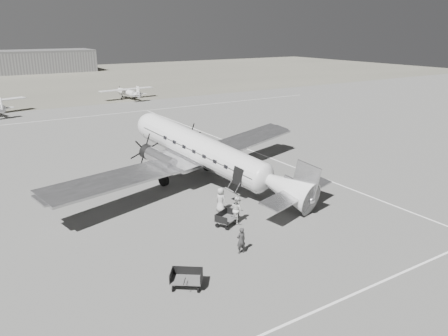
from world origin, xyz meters
TOP-DOWN VIEW (x-y plane):
  - ground at (0.00, 0.00)m, footprint 260.00×260.00m
  - taxi_line_near at (0.00, -14.00)m, footprint 60.00×0.15m
  - taxi_line_right at (12.00, 0.00)m, footprint 0.15×80.00m
  - taxi_line_horizon at (0.00, 40.00)m, footprint 90.00×0.15m
  - grass_infield at (0.00, 95.00)m, footprint 260.00×90.00m
  - hangar_main at (5.00, 120.00)m, footprint 42.00×14.00m
  - dc3_airliner at (2.48, 3.23)m, footprint 32.51×27.01m
  - light_plane_right at (13.67, 52.91)m, footprint 11.60×9.83m
  - baggage_cart_near at (-0.46, -3.83)m, footprint 2.03×1.80m
  - baggage_cart_far at (-6.23, -9.01)m, footprint 2.07×1.96m
  - ground_crew at (-1.82, -7.49)m, footprint 0.61×0.42m
  - ramp_agent at (0.39, -3.79)m, footprint 0.83×1.00m
  - passenger at (0.41, -1.61)m, footprint 0.83×1.02m

SIDE VIEW (x-z plane):
  - ground at x=0.00m, z-range 0.00..0.00m
  - grass_infield at x=0.00m, z-range 0.00..0.01m
  - taxi_line_near at x=0.00m, z-range 0.00..0.01m
  - taxi_line_right at x=12.00m, z-range 0.00..0.01m
  - taxi_line_horizon at x=0.00m, z-range 0.00..0.01m
  - baggage_cart_near at x=-0.46m, z-range 0.00..0.95m
  - baggage_cart_far at x=-6.23m, z-range 0.00..0.95m
  - ground_crew at x=-1.82m, z-range 0.00..1.63m
  - passenger at x=0.41m, z-range 0.00..1.81m
  - ramp_agent at x=0.39m, z-range 0.00..1.89m
  - light_plane_right at x=13.67m, z-range 0.00..2.22m
  - dc3_airliner at x=2.48m, z-range 0.00..5.32m
  - hangar_main at x=5.00m, z-range 0.00..6.60m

